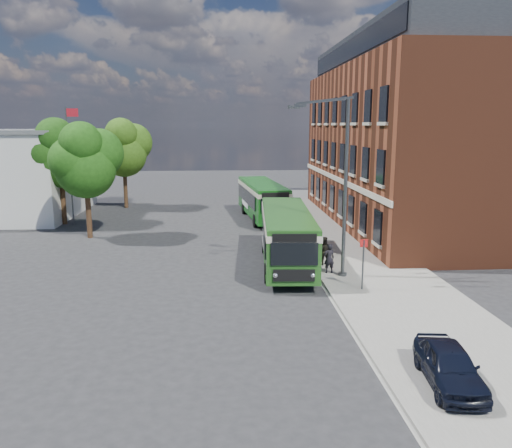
{
  "coord_description": "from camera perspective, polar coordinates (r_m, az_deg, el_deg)",
  "views": [
    {
      "loc": [
        -0.82,
        -26.07,
        7.67
      ],
      "look_at": [
        1.01,
        1.42,
        2.2
      ],
      "focal_mm": 35.0,
      "sensor_mm": 36.0,
      "label": 1
    }
  ],
  "objects": [
    {
      "name": "tree_right",
      "position": [
        48.18,
        -14.85,
        8.46
      ],
      "size": [
        4.93,
        4.69,
        8.33
      ],
      "color": "#372214",
      "rests_on": "ground"
    },
    {
      "name": "tree_left",
      "position": [
        35.66,
        -18.87,
        6.96
      ],
      "size": [
        4.7,
        4.47,
        7.94
      ],
      "color": "#372214",
      "rests_on": "ground"
    },
    {
      "name": "street_lamp",
      "position": [
        24.89,
        9.39,
        4.44
      ],
      "size": [
        2.96,
        2.38,
        9.0
      ],
      "color": "#3D4042",
      "rests_on": "ground"
    },
    {
      "name": "bus_rear",
      "position": [
        41.35,
        0.71,
        3.11
      ],
      "size": [
        3.64,
        10.95,
        3.02
      ],
      "color": "#145717",
      "rests_on": "ground"
    },
    {
      "name": "pavement",
      "position": [
        35.77,
        8.92,
        -1.16
      ],
      "size": [
        6.0,
        48.0,
        0.15
      ],
      "primitive_type": "cube",
      "color": "gray",
      "rests_on": "ground"
    },
    {
      "name": "brick_office",
      "position": [
        40.86,
        17.72,
        9.73
      ],
      "size": [
        12.1,
        26.0,
        14.2
      ],
      "color": "brown",
      "rests_on": "ground"
    },
    {
      "name": "bus_front",
      "position": [
        27.79,
        3.51,
        -0.92
      ],
      "size": [
        3.2,
        10.9,
        3.02
      ],
      "color": "#23571C",
      "rests_on": "ground"
    },
    {
      "name": "bus_stop_sign",
      "position": [
        23.61,
        12.14,
        -4.16
      ],
      "size": [
        0.35,
        0.08,
        2.52
      ],
      "color": "#3D4042",
      "rests_on": "ground"
    },
    {
      "name": "pedestrian_b",
      "position": [
        27.47,
        7.75,
        -3.06
      ],
      "size": [
        0.82,
        0.66,
        1.58
      ],
      "primitive_type": "imported",
      "rotation": [
        0.0,
        0.0,
        3.05
      ],
      "color": "black",
      "rests_on": "pavement"
    },
    {
      "name": "parked_car",
      "position": [
        16.22,
        21.21,
        -14.81
      ],
      "size": [
        1.81,
        3.68,
        1.21
      ],
      "primitive_type": "imported",
      "rotation": [
        0.0,
        0.0,
        -0.11
      ],
      "color": "black",
      "rests_on": "pavement"
    },
    {
      "name": "pedestrian_a",
      "position": [
        26.05,
        8.36,
        -3.91
      ],
      "size": [
        0.6,
        0.44,
        1.54
      ],
      "primitive_type": "imported",
      "rotation": [
        0.0,
        0.0,
        3.26
      ],
      "color": "black",
      "rests_on": "pavement"
    },
    {
      "name": "ground",
      "position": [
        27.19,
        -1.93,
        -5.16
      ],
      "size": [
        120.0,
        120.0,
        0.0
      ],
      "primitive_type": "plane",
      "color": "#252527",
      "rests_on": "ground"
    },
    {
      "name": "tree_mid",
      "position": [
        41.46,
        -21.46,
        7.6
      ],
      "size": [
        4.89,
        4.65,
        8.25
      ],
      "color": "#372214",
      "rests_on": "ground"
    },
    {
      "name": "white_building",
      "position": [
        47.47,
        -25.12,
        5.33
      ],
      "size": [
        9.4,
        13.4,
        7.3
      ],
      "color": "silver",
      "rests_on": "ground"
    },
    {
      "name": "flagpole",
      "position": [
        40.86,
        -20.48,
        6.7
      ],
      "size": [
        0.95,
        0.1,
        9.0
      ],
      "color": "#3D4042",
      "rests_on": "ground"
    },
    {
      "name": "kerb_line",
      "position": [
        35.25,
        4.07,
        -1.36
      ],
      "size": [
        0.12,
        48.0,
        0.01
      ],
      "primitive_type": "cube",
      "color": "beige",
      "rests_on": "ground"
    }
  ]
}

